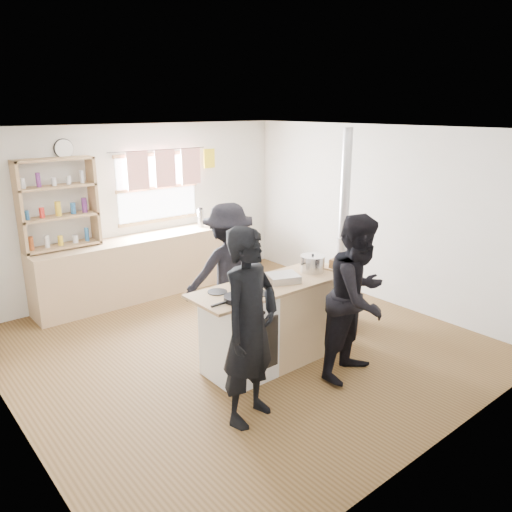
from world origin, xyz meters
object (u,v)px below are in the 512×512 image
skillet_greens (238,298)px  stockpot_counter (313,264)px  thermos (201,218)px  person_near_left (250,327)px  person_near_right (358,297)px  bread_board (338,264)px  flue_heater (341,277)px  person_far (229,271)px  stockpot_stove (249,277)px  roast_tray (283,278)px  cooking_island (281,320)px

skillet_greens → stockpot_counter: stockpot_counter is taller
thermos → person_near_left: (-1.75, -3.42, -0.15)m
stockpot_counter → person_near_right: size_ratio=0.16×
person_near_right → thermos: bearing=72.8°
bread_board → flue_heater: bearing=35.7°
person_near_left → flue_heater: bearing=6.0°
skillet_greens → person_far: 1.21m
stockpot_stove → roast_tray: bearing=-23.3°
flue_heater → person_near_right: bearing=-131.3°
roast_tray → flue_heater: flue_heater is taller
person_near_left → bread_board: bearing=1.9°
stockpot_stove → bread_board: size_ratio=0.76×
thermos → stockpot_counter: 2.78m
cooking_island → bread_board: (0.78, -0.10, 0.51)m
stockpot_counter → flue_heater: (0.75, 0.21, -0.38)m
thermos → person_near_left: bearing=-117.2°
thermos → person_near_right: bearing=-96.6°
roast_tray → flue_heater: bearing=11.3°
skillet_greens → person_near_left: person_near_left is taller
cooking_island → bread_board: bearing=-7.2°
thermos → roast_tray: (-0.80, -2.80, -0.07)m
thermos → stockpot_counter: bearing=-96.5°
flue_heater → person_near_right: flue_heater is taller
bread_board → person_near_right: bearing=-122.0°
cooking_island → person_near_right: person_near_right is taller
person_far → skillet_greens: bearing=73.5°
stockpot_counter → person_far: 1.03m
cooking_island → skillet_greens: (-0.72, -0.16, 0.49)m
roast_tray → person_near_left: person_near_left is taller
stockpot_counter → skillet_greens: bearing=-171.9°
stockpot_stove → person_near_right: size_ratio=0.14×
thermos → bread_board: size_ratio=0.91×
person_near_right → person_far: size_ratio=1.04×
thermos → person_far: bearing=-114.5°
skillet_greens → person_near_right: 1.25m
thermos → skillet_greens: 3.30m
bread_board → person_near_right: size_ratio=0.18×
stockpot_stove → person_near_right: 1.15m
thermos → bread_board: thermos is taller
bread_board → person_near_left: size_ratio=0.18×
bread_board → person_near_left: 1.83m
roast_tray → person_far: size_ratio=0.24×
person_far → stockpot_stove: bearing=85.1°
person_near_left → person_near_right: person_near_left is taller
thermos → stockpot_stove: 2.88m
skillet_greens → person_far: size_ratio=0.17×
thermos → person_near_right: 3.54m
skillet_greens → person_far: person_far is taller
stockpot_stove → stockpot_counter: (0.83, -0.12, 0.01)m
stockpot_counter → person_near_left: (-1.44, -0.65, -0.13)m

